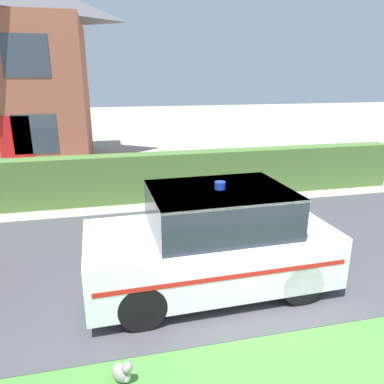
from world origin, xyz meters
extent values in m
plane|color=#A89E8E|center=(0.00, 0.00, 0.00)|extent=(80.00, 80.00, 0.00)
cube|color=#424247|center=(0.00, 3.39, 0.01)|extent=(28.00, 5.19, 0.01)
cube|color=#4C7233|center=(-0.53, 6.94, 0.65)|extent=(14.03, 0.57, 1.31)
cylinder|color=black|center=(-1.75, 2.96, 0.35)|extent=(0.68, 0.22, 0.67)
cylinder|color=black|center=(-1.71, 1.34, 0.35)|extent=(0.68, 0.22, 0.67)
cylinder|color=black|center=(0.65, 3.02, 0.35)|extent=(0.68, 0.22, 0.67)
cylinder|color=black|center=(0.69, 1.40, 0.35)|extent=(0.68, 0.22, 0.67)
cube|color=white|center=(-0.53, 2.18, 0.61)|extent=(3.92, 1.91, 0.83)
cube|color=#232833|center=(-0.37, 2.19, 1.35)|extent=(2.17, 1.69, 0.64)
cube|color=white|center=(-0.37, 2.19, 1.66)|extent=(2.17, 1.69, 0.04)
cube|color=red|center=(-0.55, 3.10, 0.68)|extent=(3.68, 0.10, 0.07)
cube|color=red|center=(-0.51, 1.27, 0.68)|extent=(3.68, 0.10, 0.07)
cylinder|color=#1933A5|center=(-0.37, 2.19, 1.73)|extent=(0.17, 0.17, 0.12)
ellipsoid|color=gray|center=(-2.05, 0.47, 0.11)|extent=(0.29, 0.30, 0.22)
ellipsoid|color=beige|center=(-1.99, 0.40, 0.09)|extent=(0.12, 0.12, 0.12)
sphere|color=gray|center=(-1.98, 0.39, 0.24)|extent=(0.13, 0.13, 0.13)
cone|color=gray|center=(-2.01, 0.37, 0.30)|extent=(0.05, 0.05, 0.05)
cone|color=gray|center=(-1.95, 0.41, 0.30)|extent=(0.05, 0.05, 0.05)
cylinder|color=gray|center=(-2.03, 0.60, 0.02)|extent=(0.16, 0.18, 0.04)
cube|color=red|center=(-4.90, 10.11, 1.05)|extent=(1.00, 0.02, 2.10)
cube|color=#333D47|center=(-4.27, 10.11, 1.49)|extent=(1.40, 0.02, 1.30)
cube|color=#333D47|center=(-4.27, 10.11, 3.93)|extent=(1.40, 0.02, 1.30)
cube|color=black|center=(-3.47, 7.29, 0.46)|extent=(0.71, 0.68, 0.93)
cube|color=black|center=(-3.47, 7.29, 0.98)|extent=(0.75, 0.72, 0.10)
camera|label=1|loc=(-2.05, -3.07, 3.35)|focal=35.00mm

